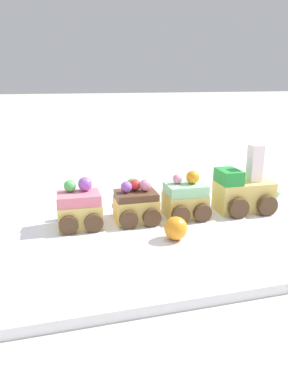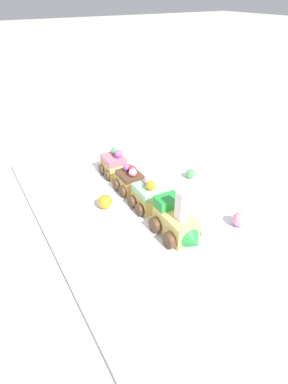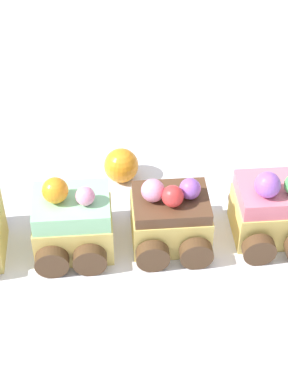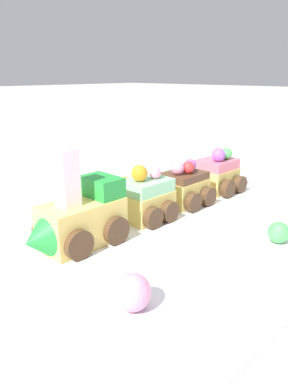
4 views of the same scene
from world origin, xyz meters
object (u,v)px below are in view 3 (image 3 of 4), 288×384
(cake_car_mint, at_px, (73,223))
(cake_car_chocolate, at_px, (171,220))
(gumball_orange, at_px, (121,165))
(cake_car_strawberry, at_px, (274,212))

(cake_car_mint, height_order, cake_car_chocolate, cake_car_mint)
(cake_car_mint, xyz_separation_m, cake_car_chocolate, (-0.08, 0.00, -0.00))
(cake_car_mint, bearing_deg, gumball_orange, -117.63)
(cake_car_chocolate, xyz_separation_m, gumball_orange, (0.03, -0.08, -0.01))
(cake_car_strawberry, relative_size, gumball_orange, 2.25)
(gumball_orange, bearing_deg, cake_car_mint, 61.07)
(cake_car_mint, distance_m, cake_car_chocolate, 0.08)
(cake_car_mint, distance_m, gumball_orange, 0.09)
(cake_car_chocolate, relative_size, cake_car_strawberry, 0.99)
(cake_car_strawberry, bearing_deg, cake_car_mint, -0.07)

